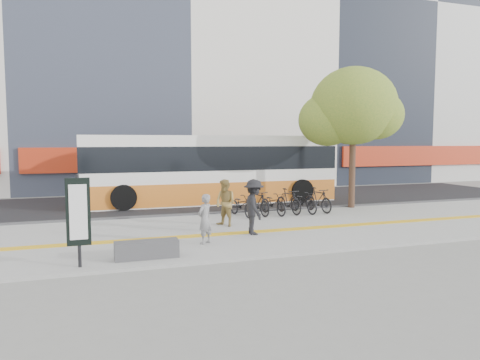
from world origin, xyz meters
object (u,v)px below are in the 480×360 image
object	(u,v)px
pedestrian_tan	(225,203)
pedestrian_dark	(254,207)
bench	(147,249)
seated_woman	(205,219)
street_tree	(352,108)
signboard	(78,213)
bus	(211,171)

from	to	relation	value
pedestrian_tan	pedestrian_dark	size ratio (longest dim) A/B	0.93
bench	seated_woman	distance (m)	2.16
seated_woman	street_tree	bearing A→B (deg)	173.73
signboard	bus	xyz separation A→B (m)	(5.91, 10.01, 0.22)
bus	pedestrian_dark	xyz separation A→B (m)	(-0.71, -7.83, -0.63)
signboard	bench	bearing A→B (deg)	10.81
seated_woman	bus	bearing A→B (deg)	-144.25
street_tree	pedestrian_dark	distance (m)	8.24
bench	street_tree	xyz separation A→B (m)	(9.78, 6.02, 4.21)
signboard	street_tree	bearing A→B (deg)	29.07
pedestrian_tan	pedestrian_dark	xyz separation A→B (m)	(0.46, -1.60, 0.06)
pedestrian_tan	pedestrian_dark	world-z (taller)	pedestrian_dark
signboard	seated_woman	world-z (taller)	signboard
street_tree	pedestrian_tan	world-z (taller)	street_tree
bench	pedestrian_tan	xyz separation A→B (m)	(3.14, 3.47, 0.60)
bench	pedestrian_tan	distance (m)	4.72
street_tree	pedestrian_tan	size ratio (longest dim) A/B	3.85
bench	pedestrian_dark	xyz separation A→B (m)	(3.61, 1.87, 0.66)
signboard	bus	size ratio (longest dim) A/B	0.18
pedestrian_tan	street_tree	bearing A→B (deg)	78.46
signboard	pedestrian_tan	size ratio (longest dim) A/B	1.34
signboard	seated_woman	distance (m)	3.72
seated_woman	pedestrian_tan	distance (m)	2.74
signboard	pedestrian_tan	bearing A→B (deg)	38.53
signboard	pedestrian_dark	bearing A→B (deg)	22.66
bus	pedestrian_dark	distance (m)	7.89
bench	signboard	size ratio (longest dim) A/B	0.73
seated_woman	pedestrian_dark	world-z (taller)	pedestrian_dark
seated_woman	pedestrian_dark	distance (m)	1.97
signboard	street_tree	world-z (taller)	street_tree
bench	seated_woman	xyz separation A→B (m)	(1.80, 1.09, 0.50)
signboard	pedestrian_dark	distance (m)	5.66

